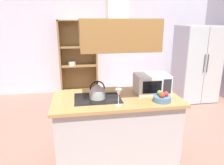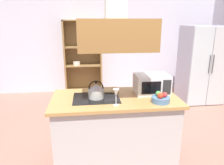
{
  "view_description": "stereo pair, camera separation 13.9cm",
  "coord_description": "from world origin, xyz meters",
  "px_view_note": "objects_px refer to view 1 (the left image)",
  "views": [
    {
      "loc": [
        -0.64,
        -2.66,
        1.87
      ],
      "look_at": [
        -0.15,
        0.26,
        1.0
      ],
      "focal_mm": 33.69,
      "sensor_mm": 36.0,
      "label": 1
    },
    {
      "loc": [
        -0.5,
        -2.68,
        1.87
      ],
      "look_at": [
        -0.15,
        0.26,
        1.0
      ],
      "focal_mm": 33.69,
      "sensor_mm": 36.0,
      "label": 2
    }
  ],
  "objects_px": {
    "wine_glass_on_counter": "(119,93)",
    "kettle": "(97,91)",
    "fruit_bowl": "(162,98)",
    "dish_cabinet": "(79,62)",
    "microwave": "(152,83)",
    "cutting_board": "(107,90)",
    "refrigerator": "(196,64)"
  },
  "relations": [
    {
      "from": "cutting_board",
      "to": "fruit_bowl",
      "type": "distance_m",
      "value": 0.82
    },
    {
      "from": "fruit_bowl",
      "to": "kettle",
      "type": "bearing_deg",
      "value": 162.74
    },
    {
      "from": "kettle",
      "to": "wine_glass_on_counter",
      "type": "bearing_deg",
      "value": -51.6
    },
    {
      "from": "dish_cabinet",
      "to": "microwave",
      "type": "distance_m",
      "value": 2.93
    },
    {
      "from": "kettle",
      "to": "wine_glass_on_counter",
      "type": "xyz_separation_m",
      "value": [
        0.22,
        -0.28,
        0.05
      ]
    },
    {
      "from": "kettle",
      "to": "cutting_board",
      "type": "relative_size",
      "value": 0.69
    },
    {
      "from": "cutting_board",
      "to": "microwave",
      "type": "xyz_separation_m",
      "value": [
        0.61,
        -0.17,
        0.12
      ]
    },
    {
      "from": "refrigerator",
      "to": "dish_cabinet",
      "type": "bearing_deg",
      "value": 161.44
    },
    {
      "from": "microwave",
      "to": "dish_cabinet",
      "type": "bearing_deg",
      "value": 109.59
    },
    {
      "from": "dish_cabinet",
      "to": "kettle",
      "type": "bearing_deg",
      "value": -85.89
    },
    {
      "from": "wine_glass_on_counter",
      "to": "kettle",
      "type": "bearing_deg",
      "value": 128.4
    },
    {
      "from": "kettle",
      "to": "fruit_bowl",
      "type": "height_order",
      "value": "kettle"
    },
    {
      "from": "microwave",
      "to": "refrigerator",
      "type": "bearing_deg",
      "value": 46.0
    },
    {
      "from": "cutting_board",
      "to": "wine_glass_on_counter",
      "type": "distance_m",
      "value": 0.58
    },
    {
      "from": "kettle",
      "to": "fruit_bowl",
      "type": "relative_size",
      "value": 1.03
    },
    {
      "from": "refrigerator",
      "to": "cutting_board",
      "type": "distance_m",
      "value": 2.91
    },
    {
      "from": "microwave",
      "to": "fruit_bowl",
      "type": "bearing_deg",
      "value": -88.58
    },
    {
      "from": "dish_cabinet",
      "to": "wine_glass_on_counter",
      "type": "relative_size",
      "value": 9.19
    },
    {
      "from": "kettle",
      "to": "dish_cabinet",
      "type": "bearing_deg",
      "value": 94.11
    },
    {
      "from": "dish_cabinet",
      "to": "refrigerator",
      "type": "bearing_deg",
      "value": -18.56
    },
    {
      "from": "microwave",
      "to": "wine_glass_on_counter",
      "type": "height_order",
      "value": "microwave"
    },
    {
      "from": "dish_cabinet",
      "to": "microwave",
      "type": "bearing_deg",
      "value": -70.41
    },
    {
      "from": "cutting_board",
      "to": "dish_cabinet",
      "type": "bearing_deg",
      "value": 98.05
    },
    {
      "from": "cutting_board",
      "to": "wine_glass_on_counter",
      "type": "height_order",
      "value": "wine_glass_on_counter"
    },
    {
      "from": "kettle",
      "to": "fruit_bowl",
      "type": "xyz_separation_m",
      "value": [
        0.78,
        -0.24,
        -0.05
      ]
    },
    {
      "from": "dish_cabinet",
      "to": "kettle",
      "type": "xyz_separation_m",
      "value": [
        0.21,
        -2.87,
        0.16
      ]
    },
    {
      "from": "cutting_board",
      "to": "fruit_bowl",
      "type": "xyz_separation_m",
      "value": [
        0.62,
        -0.53,
        0.04
      ]
    },
    {
      "from": "kettle",
      "to": "microwave",
      "type": "bearing_deg",
      "value": 8.55
    },
    {
      "from": "dish_cabinet",
      "to": "microwave",
      "type": "relative_size",
      "value": 4.12
    },
    {
      "from": "wine_glass_on_counter",
      "to": "fruit_bowl",
      "type": "relative_size",
      "value": 0.91
    },
    {
      "from": "refrigerator",
      "to": "wine_glass_on_counter",
      "type": "height_order",
      "value": "refrigerator"
    },
    {
      "from": "dish_cabinet",
      "to": "wine_glass_on_counter",
      "type": "bearing_deg",
      "value": -82.26
    }
  ]
}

